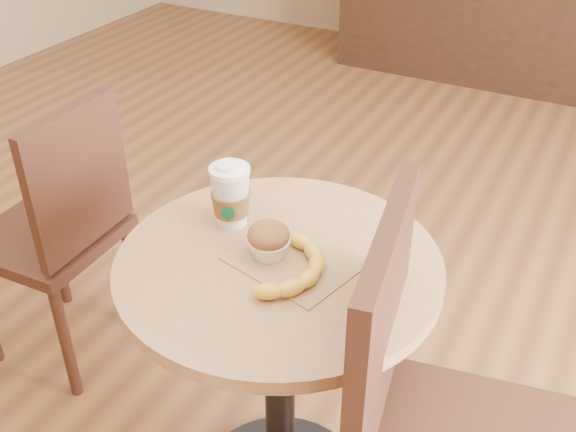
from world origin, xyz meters
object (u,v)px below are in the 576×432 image
at_px(cafe_table, 279,344).
at_px(banana, 296,269).
at_px(chair_left, 60,228).
at_px(muffin, 269,240).
at_px(coffee_cup, 231,197).

relative_size(cafe_table, banana, 3.25).
xyz_separation_m(cafe_table, banana, (0.06, -0.03, 0.25)).
bearing_deg(chair_left, muffin, 76.01).
bearing_deg(cafe_table, banana, -30.76).
height_order(coffee_cup, banana, coffee_cup).
height_order(chair_left, banana, chair_left).
bearing_deg(cafe_table, chair_left, 168.69).
xyz_separation_m(coffee_cup, banana, (0.21, -0.10, -0.05)).
relative_size(cafe_table, chair_left, 0.87).
bearing_deg(coffee_cup, chair_left, 148.98).
xyz_separation_m(cafe_table, coffee_cup, (-0.15, 0.07, 0.30)).
height_order(chair_left, coffee_cup, coffee_cup).
height_order(cafe_table, muffin, muffin).
xyz_separation_m(chair_left, coffee_cup, (0.66, -0.09, 0.34)).
height_order(muffin, banana, muffin).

